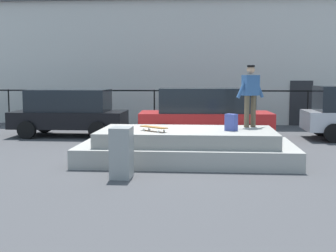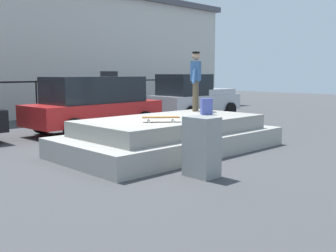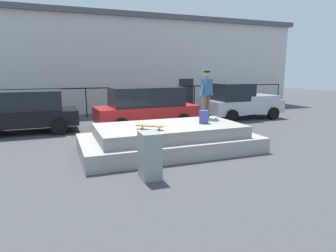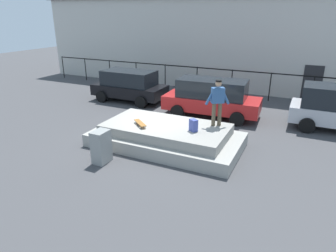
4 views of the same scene
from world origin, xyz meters
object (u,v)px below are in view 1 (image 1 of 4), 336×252
at_px(skateboarder, 250,91).
at_px(backpack, 231,122).
at_px(skateboard, 154,127).
at_px(car_black_hatchback_near, 69,112).
at_px(car_red_hatchback_mid, 205,113).
at_px(utility_box, 122,153).

bearing_deg(skateboarder, backpack, -122.23).
relative_size(skateboard, backpack, 1.80).
distance_m(skateboard, car_black_hatchback_near, 6.32).
height_order(car_black_hatchback_near, car_red_hatchback_mid, car_red_hatchback_mid).
bearing_deg(skateboarder, utility_box, -136.60).
bearing_deg(skateboarder, car_black_hatchback_near, 147.84).
height_order(skateboarder, utility_box, skateboarder).
bearing_deg(backpack, skateboarder, 92.41).
height_order(backpack, car_red_hatchback_mid, car_red_hatchback_mid).
bearing_deg(car_black_hatchback_near, skateboarder, -32.16).
relative_size(skateboard, utility_box, 0.69).
height_order(skateboard, car_black_hatchback_near, car_black_hatchback_near).
relative_size(car_black_hatchback_near, utility_box, 3.69).
height_order(skateboarder, backpack, skateboarder).
xyz_separation_m(skateboarder, backpack, (-0.55, -0.88, -0.76)).
xyz_separation_m(skateboard, backpack, (1.95, 0.33, 0.11)).
bearing_deg(backpack, skateboard, -135.66).
xyz_separation_m(skateboard, utility_box, (-0.52, -1.65, -0.37)).
bearing_deg(backpack, car_black_hatchback_near, 174.42).
xyz_separation_m(car_black_hatchback_near, utility_box, (3.18, -6.77, -0.35)).
bearing_deg(utility_box, skateboarder, 44.24).
relative_size(skateboard, car_red_hatchback_mid, 0.17).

